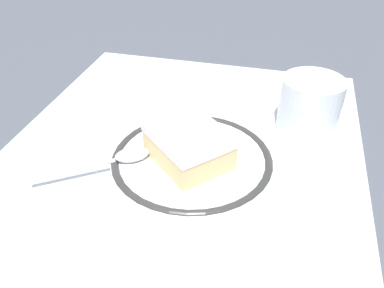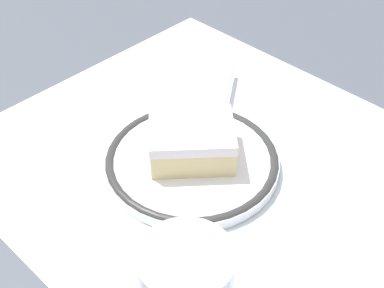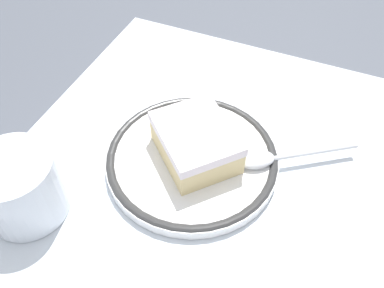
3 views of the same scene
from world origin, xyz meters
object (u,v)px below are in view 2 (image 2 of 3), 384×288
object	(u,v)px
spoon	(222,112)
cup	(186,285)
plate	(192,161)
cake_slice	(192,141)

from	to	relation	value
spoon	cup	xyz separation A→B (m)	(-0.14, 0.20, 0.01)
spoon	plate	bearing A→B (deg)	108.25
plate	cup	bearing A→B (deg)	132.66
cake_slice	cup	distance (m)	0.18
cake_slice	plate	bearing A→B (deg)	138.37
plate	cup	world-z (taller)	cup
cake_slice	cup	world-z (taller)	cup
plate	cup	xyz separation A→B (m)	(-0.12, 0.13, 0.02)
cake_slice	spoon	xyz separation A→B (m)	(0.02, -0.07, -0.01)
cup	plate	bearing A→B (deg)	-47.34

